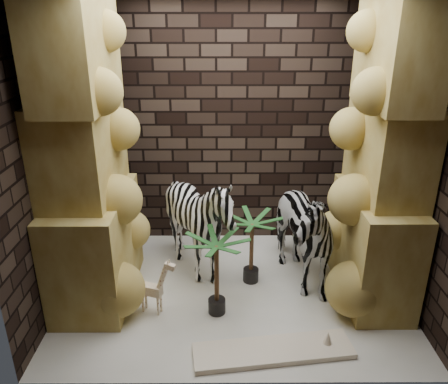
{
  "coord_description": "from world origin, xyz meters",
  "views": [
    {
      "loc": [
        -0.11,
        -3.92,
        2.76
      ],
      "look_at": [
        -0.1,
        0.15,
        1.08
      ],
      "focal_mm": 35.26,
      "sensor_mm": 36.0,
      "label": 1
    }
  ],
  "objects_px": {
    "palm_front": "(251,249)",
    "surfboard": "(273,351)",
    "giraffe_toy": "(151,284)",
    "palm_back": "(217,276)",
    "zebra_left": "(199,229)",
    "zebra_right": "(294,222)"
  },
  "relations": [
    {
      "from": "zebra_left",
      "to": "surfboard",
      "type": "xyz_separation_m",
      "value": [
        0.69,
        -1.24,
        -0.56
      ]
    },
    {
      "from": "giraffe_toy",
      "to": "surfboard",
      "type": "xyz_separation_m",
      "value": [
        1.14,
        -0.58,
        -0.3
      ]
    },
    {
      "from": "zebra_right",
      "to": "surfboard",
      "type": "height_order",
      "value": "zebra_right"
    },
    {
      "from": "zebra_right",
      "to": "giraffe_toy",
      "type": "relative_size",
      "value": 2.23
    },
    {
      "from": "giraffe_toy",
      "to": "palm_back",
      "type": "xyz_separation_m",
      "value": [
        0.64,
        -0.02,
        0.1
      ]
    },
    {
      "from": "palm_front",
      "to": "zebra_left",
      "type": "bearing_deg",
      "value": 167.54
    },
    {
      "from": "palm_front",
      "to": "palm_back",
      "type": "distance_m",
      "value": 0.66
    },
    {
      "from": "zebra_left",
      "to": "giraffe_toy",
      "type": "distance_m",
      "value": 0.83
    },
    {
      "from": "zebra_left",
      "to": "giraffe_toy",
      "type": "xyz_separation_m",
      "value": [
        -0.45,
        -0.65,
        -0.26
      ]
    },
    {
      "from": "zebra_left",
      "to": "palm_back",
      "type": "height_order",
      "value": "zebra_left"
    },
    {
      "from": "zebra_left",
      "to": "palm_front",
      "type": "bearing_deg",
      "value": 0.68
    },
    {
      "from": "zebra_left",
      "to": "zebra_right",
      "type": "bearing_deg",
      "value": 7.52
    },
    {
      "from": "giraffe_toy",
      "to": "zebra_left",
      "type": "bearing_deg",
      "value": 75.15
    },
    {
      "from": "zebra_right",
      "to": "palm_back",
      "type": "distance_m",
      "value": 1.04
    },
    {
      "from": "zebra_left",
      "to": "surfboard",
      "type": "relative_size",
      "value": 0.92
    },
    {
      "from": "zebra_right",
      "to": "surfboard",
      "type": "bearing_deg",
      "value": -121.68
    },
    {
      "from": "palm_front",
      "to": "surfboard",
      "type": "xyz_separation_m",
      "value": [
        0.13,
        -1.11,
        -0.37
      ]
    },
    {
      "from": "palm_back",
      "to": "surfboard",
      "type": "distance_m",
      "value": 0.85
    },
    {
      "from": "zebra_left",
      "to": "palm_front",
      "type": "height_order",
      "value": "zebra_left"
    },
    {
      "from": "zebra_right",
      "to": "surfboard",
      "type": "relative_size",
      "value": 1.03
    },
    {
      "from": "zebra_left",
      "to": "surfboard",
      "type": "bearing_deg",
      "value": -47.73
    },
    {
      "from": "zebra_right",
      "to": "palm_front",
      "type": "distance_m",
      "value": 0.55
    }
  ]
}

